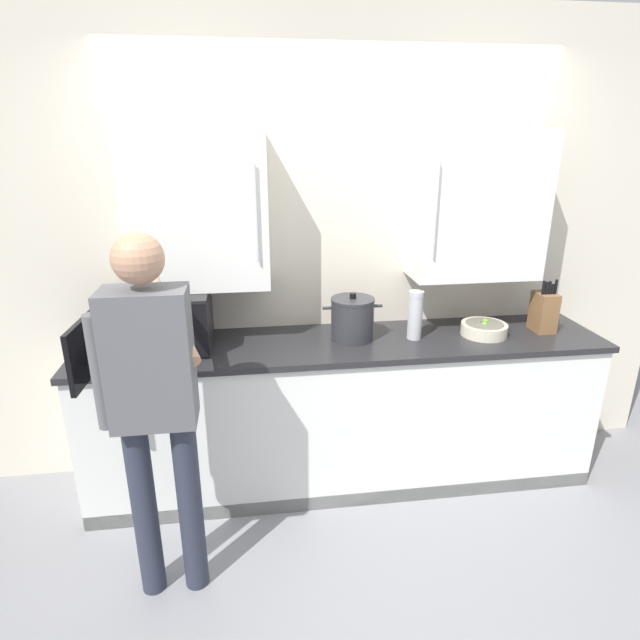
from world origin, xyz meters
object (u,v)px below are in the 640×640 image
at_px(microwave_oven, 153,321).
at_px(knife_block, 544,311).
at_px(fruit_bowl, 484,328).
at_px(stock_pot, 352,319).
at_px(person_figure, 153,395).
at_px(thermos_flask, 415,315).

xyz_separation_m(microwave_oven, knife_block, (2.24, -0.03, -0.04)).
xyz_separation_m(fruit_bowl, knife_block, (0.37, 0.02, 0.08)).
height_order(stock_pot, person_figure, person_figure).
xyz_separation_m(stock_pot, thermos_flask, (0.36, -0.04, 0.02)).
bearing_deg(thermos_flask, fruit_bowl, -0.58).
height_order(thermos_flask, fruit_bowl, thermos_flask).
distance_m(microwave_oven, stock_pot, 1.09).
height_order(stock_pot, thermos_flask, thermos_flask).
bearing_deg(knife_block, thermos_flask, -178.75).
distance_m(microwave_oven, knife_block, 2.24).
bearing_deg(person_figure, microwave_oven, 98.42).
xyz_separation_m(fruit_bowl, person_figure, (-1.76, -0.68, 0.05)).
bearing_deg(fruit_bowl, stock_pot, 176.83).
bearing_deg(stock_pot, thermos_flask, -6.22).
bearing_deg(microwave_oven, stock_pot, -0.27).
bearing_deg(thermos_flask, person_figure, -152.94).
relative_size(fruit_bowl, person_figure, 0.16).
bearing_deg(person_figure, knife_block, 18.19).
bearing_deg(stock_pot, knife_block, -1.06).
xyz_separation_m(microwave_oven, thermos_flask, (1.45, -0.04, -0.02)).
distance_m(stock_pot, thermos_flask, 0.36).
height_order(stock_pot, fruit_bowl, stock_pot).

